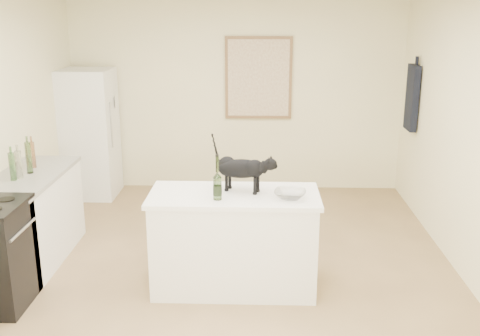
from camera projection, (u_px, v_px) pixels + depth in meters
name	position (u px, v px, depth m)	size (l,w,h in m)	color
floor	(225.00, 276.00, 5.37)	(5.50, 5.50, 0.00)	#9E7E54
wall_back	(236.00, 96.00, 7.65)	(4.50, 4.50, 0.00)	beige
wall_front	(183.00, 298.00, 2.37)	(4.50, 4.50, 0.00)	beige
wall_right	(479.00, 146.00, 4.94)	(5.50, 5.50, 0.00)	beige
island_base	(234.00, 243.00, 5.06)	(1.44, 0.67, 0.86)	white
island_top	(234.00, 196.00, 4.93)	(1.50, 0.70, 0.04)	white
left_cabinets	(32.00, 220.00, 5.61)	(0.60, 1.40, 0.86)	white
left_countertop	(27.00, 177.00, 5.48)	(0.62, 1.44, 0.04)	gray
fridge	(89.00, 134.00, 7.46)	(0.68, 0.68, 1.70)	white
artwork_frame	(258.00, 78.00, 7.54)	(0.90, 0.03, 1.10)	brown
artwork_canvas	(258.00, 78.00, 7.52)	(0.82, 0.00, 1.02)	beige
hanging_garment	(412.00, 98.00, 6.88)	(0.08, 0.34, 0.80)	black
black_cat	(241.00, 171.00, 4.94)	(0.54, 0.16, 0.37)	black
wine_bottle	(217.00, 180.00, 4.73)	(0.07, 0.07, 0.35)	#345722
glass_bowl	(290.00, 194.00, 4.80)	(0.27, 0.27, 0.07)	silver
fridge_paper	(115.00, 102.00, 7.45)	(0.00, 0.12, 0.15)	white
counter_bottle_cluster	(23.00, 161.00, 5.44)	(0.12, 0.49, 0.31)	brown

